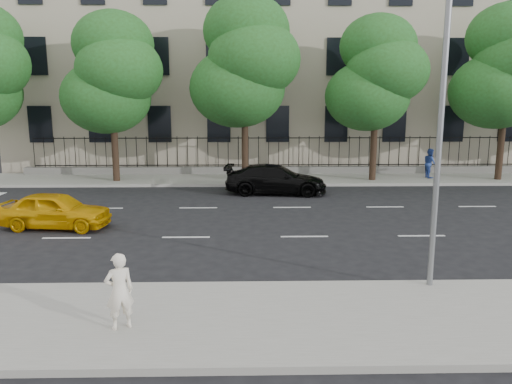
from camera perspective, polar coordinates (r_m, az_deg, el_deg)
The scene contains 15 objects.
ground at distance 14.65m, azimuth 6.70°, elevation -7.79°, with size 120.00×120.00×0.00m, color black.
near_sidewalk at distance 10.96m, azimuth 9.65°, elevation -14.10°, with size 60.00×4.00×0.15m, color gray.
far_sidewalk at distance 28.19m, azimuth 2.82°, elevation 1.50°, with size 60.00×4.00×0.15m, color gray.
lane_markings at distance 19.18m, azimuth 4.76°, elevation -3.23°, with size 49.60×4.62×0.01m, color silver, non-canonical shape.
masonry_building at distance 37.00m, azimuth 1.93°, elevation 17.64°, with size 34.60×12.11×18.50m.
iron_fence at distance 29.78m, azimuth 2.60°, elevation 3.12°, with size 30.00×0.50×2.20m.
street_light at distance 12.80m, azimuth 19.79°, elevation 12.38°, with size 0.25×3.32×8.05m.
tree_b at distance 28.01m, azimuth -16.07°, elevation 12.88°, with size 5.53×5.12×8.97m.
tree_c at distance 27.16m, azimuth -1.22°, elevation 14.56°, with size 5.89×5.50×9.80m.
tree_d at distance 28.03m, azimuth 13.63°, elevation 12.98°, with size 5.34×4.94×8.84m.
tree_e at distance 30.56m, azimuth 26.78°, elevation 12.62°, with size 5.71×5.31×9.46m.
yellow_taxi at distance 19.25m, azimuth -21.96°, elevation -1.95°, with size 1.56×3.88×1.32m, color #D99906.
black_sedan at distance 24.19m, azimuth 2.26°, elevation 1.46°, with size 1.99×4.90×1.42m, color black.
woman_near at distance 10.31m, azimuth -15.34°, elevation -10.86°, with size 0.56×0.37×1.55m, color white.
pedestrian_far at distance 29.69m, azimuth 19.26°, elevation 3.13°, with size 0.80×0.63×1.65m, color #274292.
Camera 1 is at (-2.00, -13.74, 4.68)m, focal length 35.00 mm.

